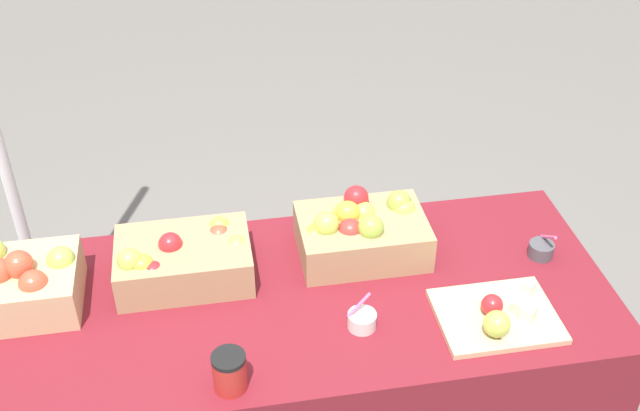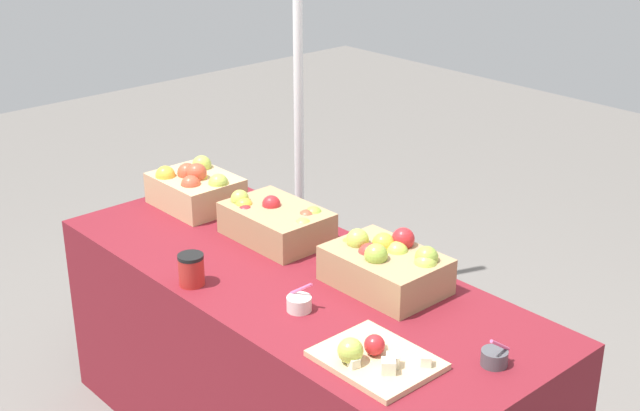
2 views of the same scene
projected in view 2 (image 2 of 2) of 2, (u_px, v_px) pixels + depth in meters
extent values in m
cube|color=maroon|center=(296.00, 367.00, 3.12)|extent=(1.90, 0.76, 0.74)
cube|color=tan|center=(196.00, 191.00, 3.51)|extent=(0.34, 0.27, 0.13)
sphere|color=#D14C33|center=(197.00, 173.00, 3.46)|extent=(0.08, 0.08, 0.08)
sphere|color=#B2C64C|center=(202.00, 165.00, 3.58)|extent=(0.08, 0.08, 0.08)
sphere|color=gold|center=(165.00, 176.00, 3.49)|extent=(0.08, 0.08, 0.08)
sphere|color=#B2C64C|center=(218.00, 184.00, 3.42)|extent=(0.08, 0.08, 0.08)
sphere|color=#D14C33|center=(199.00, 184.00, 3.49)|extent=(0.08, 0.08, 0.08)
sphere|color=#D14C33|center=(187.00, 173.00, 3.50)|extent=(0.08, 0.08, 0.08)
sphere|color=#D14C33|center=(191.00, 185.00, 3.41)|extent=(0.08, 0.08, 0.08)
sphere|color=gold|center=(198.00, 179.00, 3.48)|extent=(0.08, 0.08, 0.08)
cube|color=tan|center=(276.00, 223.00, 3.22)|extent=(0.39, 0.26, 0.12)
sphere|color=red|center=(245.00, 214.00, 3.22)|extent=(0.07, 0.07, 0.07)
sphere|color=#D14C33|center=(307.00, 219.00, 3.17)|extent=(0.07, 0.07, 0.07)
sphere|color=#99B742|center=(314.00, 215.00, 3.18)|extent=(0.07, 0.07, 0.07)
sphere|color=red|center=(271.00, 204.00, 3.22)|extent=(0.07, 0.07, 0.07)
sphere|color=#B2C64C|center=(240.00, 199.00, 3.26)|extent=(0.07, 0.07, 0.07)
sphere|color=#B2C64C|center=(303.00, 227.00, 3.10)|extent=(0.07, 0.07, 0.07)
sphere|color=gold|center=(244.00, 207.00, 3.24)|extent=(0.07, 0.07, 0.07)
cube|color=tan|center=(385.00, 270.00, 2.87)|extent=(0.38, 0.27, 0.12)
sphere|color=#B2332D|center=(369.00, 254.00, 2.86)|extent=(0.08, 0.08, 0.08)
sphere|color=gold|center=(350.00, 248.00, 2.95)|extent=(0.08, 0.08, 0.08)
sphere|color=#B2C64C|center=(386.00, 247.00, 2.91)|extent=(0.08, 0.08, 0.08)
sphere|color=#B2C64C|center=(358.00, 240.00, 2.91)|extent=(0.08, 0.08, 0.08)
sphere|color=#B2C64C|center=(397.00, 253.00, 2.87)|extent=(0.08, 0.08, 0.08)
sphere|color=#99B742|center=(427.00, 258.00, 2.79)|extent=(0.08, 0.08, 0.08)
sphere|color=gold|center=(383.00, 244.00, 2.89)|extent=(0.08, 0.08, 0.08)
sphere|color=#99B742|center=(376.00, 255.00, 2.80)|extent=(0.08, 0.08, 0.08)
sphere|color=#B2C64C|center=(425.00, 265.00, 2.78)|extent=(0.08, 0.08, 0.08)
sphere|color=red|center=(403.00, 239.00, 2.89)|extent=(0.08, 0.08, 0.08)
cube|color=#D1B284|center=(377.00, 360.00, 2.47)|extent=(0.33, 0.26, 0.02)
cube|color=beige|center=(393.00, 360.00, 2.41)|extent=(0.05, 0.05, 0.04)
cube|color=beige|center=(380.00, 344.00, 2.50)|extent=(0.04, 0.04, 0.03)
cube|color=beige|center=(426.00, 360.00, 2.42)|extent=(0.04, 0.04, 0.03)
sphere|color=#B2C64C|center=(350.00, 351.00, 2.42)|extent=(0.07, 0.07, 0.07)
cube|color=beige|center=(389.00, 366.00, 2.38)|extent=(0.05, 0.05, 0.04)
cube|color=beige|center=(354.00, 363.00, 2.41)|extent=(0.03, 0.03, 0.03)
sphere|color=red|center=(374.00, 345.00, 2.46)|extent=(0.06, 0.06, 0.06)
cylinder|color=#4C4C51|center=(494.00, 358.00, 2.45)|extent=(0.08, 0.08, 0.05)
cylinder|color=#EA598C|center=(500.00, 345.00, 2.42)|extent=(0.01, 0.09, 0.07)
cylinder|color=silver|center=(299.00, 304.00, 2.74)|extent=(0.08, 0.08, 0.05)
cylinder|color=#EA598C|center=(301.00, 289.00, 2.73)|extent=(0.08, 0.04, 0.06)
cylinder|color=red|center=(191.00, 271.00, 2.89)|extent=(0.08, 0.08, 0.10)
cylinder|color=black|center=(190.00, 257.00, 2.87)|extent=(0.09, 0.09, 0.01)
cylinder|color=white|center=(298.00, 89.00, 3.91)|extent=(0.04, 0.04, 2.16)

